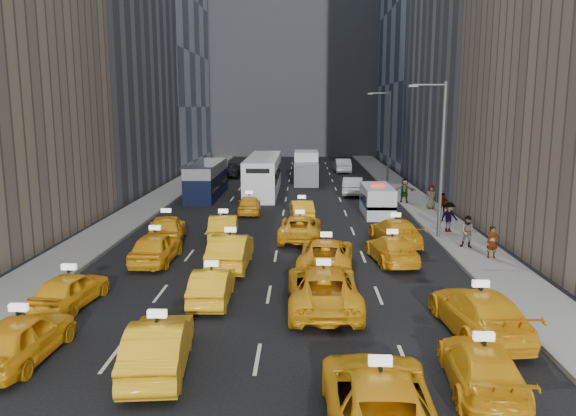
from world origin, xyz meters
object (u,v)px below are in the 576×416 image
at_px(box_truck, 306,168).
at_px(taxi_1, 159,346).
at_px(taxi_2, 379,400).
at_px(taxi_0, 21,338).
at_px(taxi_3, 482,367).
at_px(double_decker, 207,180).
at_px(nypd_van, 377,201).
at_px(city_bus, 263,175).
at_px(pedestrian_0, 492,242).

bearing_deg(box_truck, taxi_1, -89.46).
xyz_separation_m(taxi_2, box_truck, (-1.44, 43.89, 0.75)).
distance_m(taxi_0, taxi_3, 13.45).
height_order(taxi_2, double_decker, double_decker).
bearing_deg(taxi_1, taxi_0, -12.57).
relative_size(taxi_1, double_decker, 0.46).
bearing_deg(taxi_2, nypd_van, -96.54).
height_order(taxi_0, taxi_3, taxi_0).
height_order(taxi_1, taxi_3, taxi_1).
bearing_deg(taxi_3, nypd_van, -86.13).
distance_m(taxi_1, double_decker, 32.27).
bearing_deg(taxi_3, taxi_2, 38.85).
height_order(taxi_1, city_bus, city_bus).
bearing_deg(city_bus, box_truck, 52.18).
bearing_deg(city_bus, taxi_0, -106.33).
xyz_separation_m(nypd_van, city_bus, (-8.79, 10.02, 0.62)).
relative_size(nypd_van, box_truck, 0.76).
relative_size(city_bus, pedestrian_0, 7.95).
xyz_separation_m(taxi_0, box_truck, (8.88, 40.40, 0.79)).
distance_m(taxi_1, city_bus, 34.26).
xyz_separation_m(double_decker, box_truck, (8.51, 8.89, 0.13)).
height_order(taxi_0, nypd_van, nypd_van).
relative_size(double_decker, pedestrian_0, 6.17).
xyz_separation_m(box_truck, pedestrian_0, (9.10, -28.73, -0.58)).
relative_size(taxi_3, box_truck, 0.65).
height_order(box_truck, pedestrian_0, box_truck).
bearing_deg(double_decker, nypd_van, -24.03).
height_order(taxi_0, city_bus, city_bus).
bearing_deg(taxi_3, double_decker, -63.58).
relative_size(nypd_van, pedestrian_0, 3.31).
distance_m(double_decker, city_bus, 5.16).
distance_m(taxi_0, taxi_1, 4.34).
relative_size(taxi_1, city_bus, 0.36).
xyz_separation_m(taxi_1, city_bus, (0.72, 34.24, 0.86)).
distance_m(taxi_3, double_decker, 35.42).
height_order(taxi_2, taxi_3, taxi_2).
bearing_deg(pedestrian_0, taxi_3, -112.21).
relative_size(city_bus, box_truck, 1.82).
distance_m(nypd_van, double_decker, 15.55).
height_order(taxi_0, taxi_2, taxi_2).
bearing_deg(taxi_2, taxi_1, -25.57).
bearing_deg(nypd_van, taxi_1, -104.79).
bearing_deg(taxi_3, taxi_0, -1.20).
bearing_deg(taxi_2, double_decker, -73.34).
distance_m(taxi_0, taxi_2, 10.89).
xyz_separation_m(taxi_1, double_decker, (-3.94, 32.02, 0.65)).
height_order(taxi_2, city_bus, city_bus).
bearing_deg(taxi_0, taxi_3, 177.00).
bearing_deg(taxi_1, taxi_2, 147.83).
xyz_separation_m(taxi_1, box_truck, (4.57, 40.92, 0.78)).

